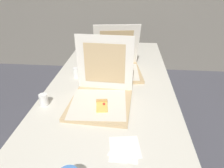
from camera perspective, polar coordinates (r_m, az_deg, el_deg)
The scene contains 7 objects.
table at distance 1.55m, azimuth -0.24°, elevation -0.87°, with size 0.90×2.02×0.75m.
pizza_box_front at distance 1.25m, azimuth -3.18°, elevation -3.11°, with size 0.39×0.39×0.39m.
pizza_box_middle at distance 1.64m, azimuth 1.51°, elevation 5.09°, with size 0.42×0.42×0.38m.
cup_white_mid at distance 1.60m, azimuth -10.03°, elevation 3.24°, with size 0.05×0.05×0.07m, color white.
cup_white_far at distance 1.84m, azimuth -6.06°, elevation 6.99°, with size 0.05×0.05×0.07m, color white.
cup_white_near_left at distance 1.30m, azimuth -18.79°, elevation -4.25°, with size 0.05×0.05×0.07m, color white.
napkin_pile at distance 0.97m, azimuth 3.45°, elevation -18.01°, with size 0.16×0.18×0.01m.
Camera 1 is at (0.13, -0.78, 1.46)m, focal length 32.27 mm.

